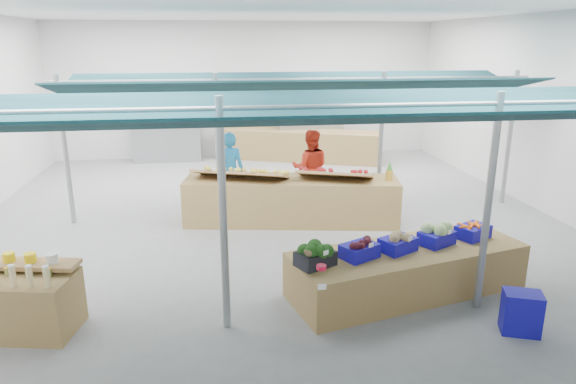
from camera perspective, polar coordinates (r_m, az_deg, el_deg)
name	(u,v)px	position (r m, az deg, el deg)	size (l,w,h in m)	color
floor	(269,221)	(10.71, -2.11, -3.23)	(13.00, 13.00, 0.00)	slate
hall	(261,86)	(11.55, -3.06, 11.66)	(13.00, 13.00, 13.00)	silver
pole_grid	(324,152)	(8.66, 4.01, 4.47)	(10.00, 4.60, 3.00)	gray
awnings	(325,94)	(8.52, 4.14, 10.85)	(9.50, 7.08, 0.30)	black
back_shelving_left	(166,129)	(16.30, -13.37, 6.81)	(2.00, 0.50, 2.00)	#B23F33
back_shelving_right	(310,126)	(16.53, 2.49, 7.36)	(2.00, 0.50, 2.00)	#B23F33
bottle_shelf	(9,300)	(7.60, -28.61, -10.48)	(1.83, 1.34, 1.04)	olive
veg_counter	(407,270)	(7.88, 13.10, -8.46)	(3.51, 1.17, 0.68)	olive
fruit_counter	(291,200)	(10.51, 0.38, -0.94)	(4.31, 1.03, 0.92)	olive
far_counter	(298,145)	(16.17, 1.17, 5.24)	(5.16, 1.03, 0.93)	olive
crate_stack	(521,313)	(7.34, 24.50, -12.10)	(0.46, 0.32, 0.56)	#130EA0
vendor_left	(230,171)	(11.36, -6.47, 2.37)	(0.63, 0.41, 1.72)	#1C77B8
vendor_right	(310,168)	(11.55, 2.50, 2.70)	(0.84, 0.65, 1.72)	#B52716
crate_broccoli	(315,254)	(6.97, 3.05, -6.95)	(0.61, 0.54, 0.35)	black
crate_beets	(360,249)	(7.27, 7.95, -6.26)	(0.61, 0.54, 0.29)	#130EA0
crate_celeriac	(398,242)	(7.59, 12.12, -5.40)	(0.61, 0.54, 0.31)	#130EA0
crate_cabbage	(437,234)	(7.97, 16.21, -4.52)	(0.61, 0.54, 0.35)	#130EA0
crate_carrots	(473,231)	(8.41, 19.86, -4.09)	(0.61, 0.54, 0.29)	#130EA0
sparrow	(308,253)	(6.77, 2.28, -6.82)	(0.12, 0.09, 0.11)	brown
pole_ribbon	(321,269)	(5.98, 3.74, -8.54)	(0.12, 0.12, 0.28)	red
apple_heap_yellow	(240,172)	(10.31, -5.34, 2.26)	(2.02, 1.30, 0.27)	#997247
apple_heap_red	(335,172)	(10.26, 5.25, 2.20)	(1.65, 1.16, 0.27)	#997247
pineapple	(389,172)	(10.39, 11.20, 2.21)	(0.14, 0.14, 0.39)	#8C6019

